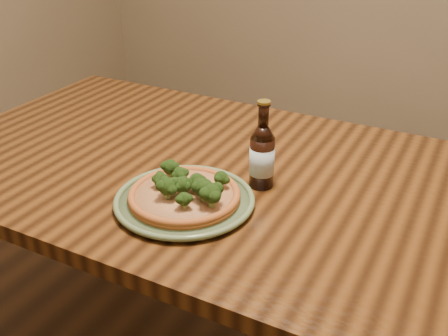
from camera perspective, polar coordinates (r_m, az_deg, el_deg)
The scene contains 4 objects.
table at distance 1.39m, azimuth -0.41°, elevation -3.36°, with size 1.60×0.90×0.75m.
plate at distance 1.19m, azimuth -4.31°, elevation -3.51°, with size 0.32×0.32×0.02m.
pizza at distance 1.18m, azimuth -4.24°, elevation -2.75°, with size 0.25×0.25×0.07m.
beer_bottle at distance 1.23m, azimuth 4.16°, elevation 1.36°, with size 0.06×0.06×0.22m.
Camera 1 is at (0.56, -0.95, 1.38)m, focal length 42.00 mm.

